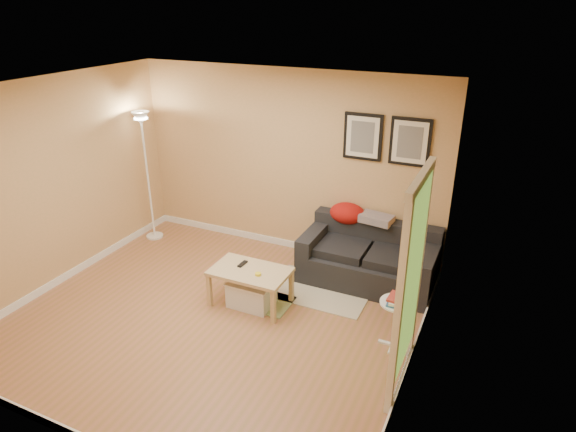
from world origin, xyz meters
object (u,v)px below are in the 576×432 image
(storage_bin, at_px, (252,293))
(book_stack, at_px, (398,300))
(sofa, at_px, (369,256))
(side_table, at_px, (395,324))
(coffee_table, at_px, (251,287))
(floor_lamp, at_px, (148,181))

(storage_bin, relative_size, book_stack, 2.21)
(sofa, xyz_separation_m, side_table, (0.64, -1.18, -0.10))
(coffee_table, xyz_separation_m, floor_lamp, (-2.25, 0.99, 0.70))
(coffee_table, bearing_deg, sofa, 27.64)
(sofa, height_order, storage_bin, sofa)
(book_stack, xyz_separation_m, floor_lamp, (-4.02, 1.09, 0.34))
(book_stack, bearing_deg, floor_lamp, 165.18)
(sofa, height_order, floor_lamp, floor_lamp)
(side_table, distance_m, book_stack, 0.32)
(side_table, bearing_deg, storage_bin, 178.26)
(side_table, bearing_deg, coffee_table, 177.46)
(storage_bin, relative_size, floor_lamp, 0.27)
(book_stack, bearing_deg, side_table, 94.64)
(side_table, relative_size, book_stack, 2.29)
(side_table, bearing_deg, floor_lamp, 165.12)
(storage_bin, height_order, book_stack, book_stack)
(sofa, distance_m, floor_lamp, 3.43)
(sofa, bearing_deg, floor_lamp, -178.11)
(sofa, height_order, coffee_table, sofa)
(coffee_table, distance_m, side_table, 1.77)
(storage_bin, height_order, floor_lamp, floor_lamp)
(coffee_table, bearing_deg, floor_lamp, 139.65)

